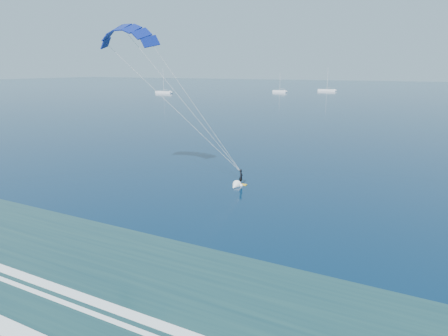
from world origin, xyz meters
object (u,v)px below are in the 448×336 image
Objects in this scene: kitesurfer_rig at (183,101)px; sailboat_1 at (280,91)px; sailboat_0 at (164,92)px; sailboat_2 at (327,90)px.

kitesurfer_rig is 1.80× the size of sailboat_1.
kitesurfer_rig is at bearing -53.11° from sailboat_0.
sailboat_2 is (-32.34, 201.94, -9.18)m from kitesurfer_rig.
sailboat_1 is (52.65, 37.69, -0.02)m from sailboat_0.
sailboat_2 is at bearing 99.10° from kitesurfer_rig.
kitesurfer_rig is at bearing -80.90° from sailboat_2.
sailboat_2 is (21.03, 22.98, 0.02)m from sailboat_1.
sailboat_1 is at bearing 106.60° from kitesurfer_rig.
kitesurfer_rig is 176.87m from sailboat_0.
kitesurfer_rig is 1.47× the size of sailboat_0.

